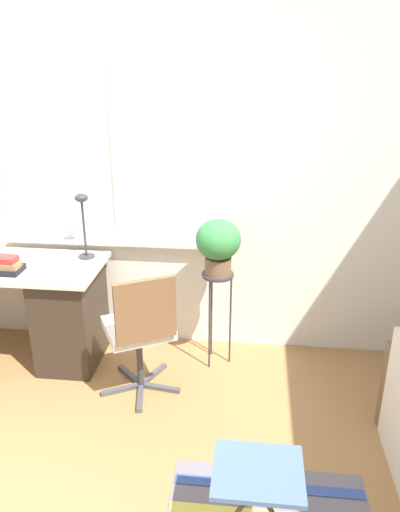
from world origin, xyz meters
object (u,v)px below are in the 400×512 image
(potted_plant, at_px, (218,243))
(folding_stool, at_px, (258,478))
(plant_stand, at_px, (218,288))
(office_chair_swivel, at_px, (141,329))
(book_stack, at_px, (5,266))
(desk_lamp, at_px, (83,215))

(potted_plant, xyz_separation_m, folding_stool, (0.30, -1.50, -0.54))
(plant_stand, bearing_deg, potted_plant, -153.43)
(plant_stand, bearing_deg, office_chair_swivel, -136.97)
(office_chair_swivel, height_order, plant_stand, office_chair_swivel)
(book_stack, relative_size, folding_stool, 0.49)
(desk_lamp, xyz_separation_m, book_stack, (-0.46, -0.34, -0.27))
(potted_plant, height_order, folding_stool, potted_plant)
(folding_stool, bearing_deg, desk_lamp, 128.67)
(potted_plant, bearing_deg, desk_lamp, 174.15)
(desk_lamp, height_order, plant_stand, desk_lamp)
(office_chair_swivel, bearing_deg, plant_stand, -165.08)
(office_chair_swivel, distance_m, plant_stand, 0.65)
(plant_stand, height_order, folding_stool, plant_stand)
(office_chair_swivel, bearing_deg, book_stack, -39.50)
(plant_stand, bearing_deg, desk_lamp, 174.15)
(office_chair_swivel, relative_size, plant_stand, 1.26)
(plant_stand, relative_size, potted_plant, 1.83)
(desk_lamp, relative_size, plant_stand, 0.67)
(office_chair_swivel, bearing_deg, desk_lamp, -74.23)
(plant_stand, distance_m, folding_stool, 1.54)
(book_stack, distance_m, folding_stool, 2.19)
(book_stack, xyz_separation_m, potted_plant, (1.44, 0.24, 0.14))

